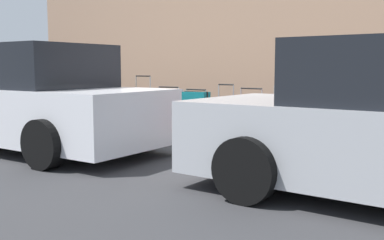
{
  "coord_description": "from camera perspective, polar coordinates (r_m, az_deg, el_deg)",
  "views": [
    {
      "loc": [
        -4.14,
        6.13,
        1.29
      ],
      "look_at": [
        -0.28,
        0.17,
        0.46
      ],
      "focal_mm": 43.11,
      "sensor_mm": 36.0,
      "label": 1
    }
  ],
  "objects": [
    {
      "name": "suitcase_maroon_4",
      "position": [
        7.54,
        7.3,
        0.05
      ],
      "size": [
        0.44,
        0.25,
        0.82
      ],
      "color": "maroon",
      "rests_on": "sidewalk_curb"
    },
    {
      "name": "suitcase_red_3",
      "position": [
        7.35,
        11.68,
        0.15
      ],
      "size": [
        0.51,
        0.27,
        0.88
      ],
      "color": "red",
      "rests_on": "sidewalk_curb"
    },
    {
      "name": "suitcase_silver_7",
      "position": [
        8.41,
        -2.91,
        1.3
      ],
      "size": [
        0.5,
        0.24,
        0.8
      ],
      "color": "#9EA0A8",
      "rests_on": "sidewalk_curb"
    },
    {
      "name": "parked_car_white_1",
      "position": [
        7.69,
        -19.45,
        2.29
      ],
      "size": [
        4.65,
        2.05,
        1.62
      ],
      "color": "silver",
      "rests_on": "ground_plane"
    },
    {
      "name": "sidewalk_curb",
      "position": [
        9.65,
        7.22,
        -0.69
      ],
      "size": [
        18.0,
        5.0,
        0.14
      ],
      "primitive_type": "cube",
      "color": "#9E9B93",
      "rests_on": "ground_plane"
    },
    {
      "name": "suitcase_navy_2",
      "position": [
        7.18,
        15.99,
        -0.73
      ],
      "size": [
        0.4,
        0.22,
        0.73
      ],
      "color": "navy",
      "rests_on": "sidewalk_curb"
    },
    {
      "name": "suitcase_teal_6",
      "position": [
        8.05,
        0.5,
        0.98
      ],
      "size": [
        0.46,
        0.24,
        0.77
      ],
      "color": "#0F606B",
      "rests_on": "sidewalk_curb"
    },
    {
      "name": "suitcase_black_5",
      "position": [
        7.88,
        4.2,
        0.31
      ],
      "size": [
        0.35,
        0.19,
        0.86
      ],
      "color": "black",
      "rests_on": "sidewalk_curb"
    },
    {
      "name": "suitcase_olive_1",
      "position": [
        7.09,
        20.18,
        0.09
      ],
      "size": [
        0.38,
        0.19,
        1.04
      ],
      "color": "#59601E",
      "rests_on": "sidewalk_curb"
    },
    {
      "name": "suitcase_olive_8",
      "position": [
        8.75,
        -6.03,
        1.24
      ],
      "size": [
        0.4,
        0.27,
        0.99
      ],
      "color": "#59601E",
      "rests_on": "sidewalk_curb"
    },
    {
      "name": "bollard_post",
      "position": [
        9.78,
        -13.75,
        1.62
      ],
      "size": [
        0.16,
        0.16,
        0.65
      ],
      "primitive_type": "cylinder",
      "color": "#333338",
      "rests_on": "sidewalk_curb"
    },
    {
      "name": "ground_plane",
      "position": [
        7.51,
        -1.11,
        -3.26
      ],
      "size": [
        40.0,
        40.0,
        0.0
      ],
      "primitive_type": "plane",
      "color": "#333335"
    },
    {
      "name": "fire_hydrant",
      "position": [
        9.36,
        -9.97,
        1.95
      ],
      "size": [
        0.39,
        0.21,
        0.77
      ],
      "color": "#D89E0C",
      "rests_on": "sidewalk_curb"
    }
  ]
}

